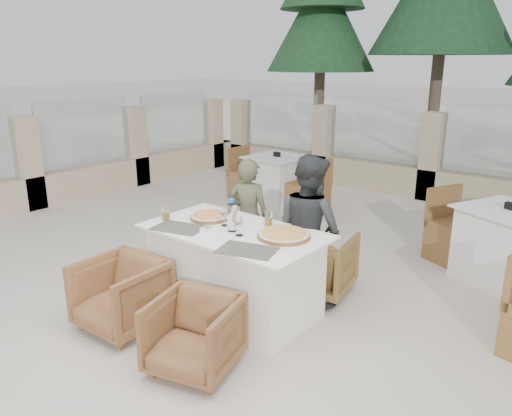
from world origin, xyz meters
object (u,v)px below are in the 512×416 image
Objects in this scene: dining_table at (235,271)px; wine_glass_centre at (224,216)px; beer_glass_left at (166,212)px; armchair_near_left at (121,295)px; armchair_far_right at (318,263)px; pizza_right at (284,234)px; pizza_left at (209,217)px; bg_table_b at (504,246)px; wine_glass_near at (239,225)px; olive_dish at (208,229)px; bg_table_a at (277,181)px; armchair_far_left at (249,246)px; diner_right at (309,229)px; armchair_near_right at (194,335)px; diner_left at (249,218)px; water_bottle at (232,215)px; beer_glass_right at (269,218)px.

wine_glass_centre is at bearing 165.96° from dining_table.
armchair_near_left is at bearing -78.15° from beer_glass_left.
pizza_right is at bearing 85.61° from armchair_far_right.
pizza_left reaches higher than bg_table_b.
wine_glass_near is (-0.32, -0.20, 0.06)m from pizza_right.
olive_dish reaches higher than bg_table_a.
bg_table_b is at bearing -147.73° from armchair_far_left.
dining_table is at bearing -103.67° from bg_table_b.
olive_dish is 3.02m from bg_table_b.
diner_right is 0.85× the size of bg_table_b.
wine_glass_near is 1.30× the size of beer_glass_left.
wine_glass_near is 2.79m from bg_table_b.
olive_dish is 0.07× the size of bg_table_a.
armchair_near_right is at bearing 79.15° from armchair_far_right.
bg_table_b is at bearing 44.90° from pizza_left.
beer_glass_left reaches higher than dining_table.
diner_left is (0.13, 1.52, 0.32)m from armchair_near_left.
diner_right is at bearing 47.05° from wine_glass_centre.
beer_glass_left is (-0.80, -0.10, -0.02)m from wine_glass_near.
armchair_near_right is (0.51, -0.69, -0.52)m from olive_dish.
olive_dish is (-0.15, -0.17, 0.41)m from dining_table.
pizza_right is 2.45m from bg_table_b.
bg_table_b is (1.58, 2.25, -0.48)m from wine_glass_near.
wine_glass_centre is 1.00× the size of wine_glass_near.
diner_left reaches higher than beer_glass_left.
armchair_far_left is 0.33m from diner_left.
bg_table_a is at bearing 108.74° from beer_glass_left.
armchair_far_left is (0.24, 0.91, -0.54)m from beer_glass_left.
bg_table_b is (1.34, 1.37, 0.09)m from armchair_far_right.
armchair_near_right is 1.77m from diner_left.
water_bottle is at bearing -55.93° from bg_table_a.
wine_glass_centre is at bearing 103.87° from armchair_near_right.
armchair_far_right is 3.03m from bg_table_a.
beer_glass_left is at bearing -151.64° from beer_glass_right.
pizza_right is 3.62m from bg_table_a.
armchair_far_left is at bearing 107.84° from olive_dish.
diner_left is (-0.78, 1.55, 0.35)m from armchair_near_right.
wine_glass_near is 0.28× the size of armchair_near_left.
wine_glass_near reaches higher than bg_table_b.
armchair_far_left is 0.92m from diner_right.
wine_glass_centre reaches higher than bg_table_a.
pizza_right is 1.11m from armchair_near_right.
diner_left is at bearing 93.11° from pizza_left.
bg_table_a is (-2.19, 2.85, -0.41)m from pizza_right.
beer_glass_right is 1.28× the size of olive_dish.
olive_dish is 3.54m from bg_table_a.
water_bottle is at bearing -89.53° from dining_table.
diner_right reaches higher than pizza_right.
diner_left reaches higher than beer_glass_right.
diner_left is 2.60m from bg_table_b.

